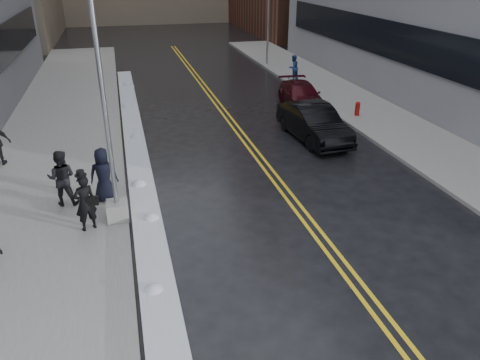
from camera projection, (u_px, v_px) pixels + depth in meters
ground at (236, 243)px, 13.69m from camera, size 160.00×160.00×0.00m
sidewalk_west at (59, 141)px, 21.11m from camera, size 5.50×50.00×0.15m
sidewalk_east at (374, 115)px, 24.67m from camera, size 4.00×50.00×0.15m
lane_line_left at (233, 128)px, 22.97m from camera, size 0.12×50.00×0.01m
lane_line_right at (239, 128)px, 23.04m from camera, size 0.12×50.00×0.01m
snow_ridge at (136, 148)px, 20.06m from camera, size 0.90×30.00×0.34m
lamppost at (110, 148)px, 13.61m from camera, size 0.65×0.65×7.62m
fire_hydrant at (357, 108)px, 24.25m from camera, size 0.26×0.26×0.73m
traffic_signal at (268, 20)px, 35.18m from camera, size 0.16×0.20×6.00m
pedestrian_fedora at (85, 203)px, 13.72m from camera, size 0.76×0.64×1.77m
pedestrian_b at (62, 178)px, 15.16m from camera, size 1.01×0.84×1.88m
pedestrian_c at (104, 175)px, 15.40m from camera, size 0.95×0.66×1.85m
pedestrian_east at (293, 68)px, 31.30m from camera, size 1.00×0.92×1.64m
car_black at (314, 123)px, 21.22m from camera, size 2.03×4.99×1.61m
car_maroon at (301, 95)px, 26.01m from camera, size 2.33×4.79×1.34m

